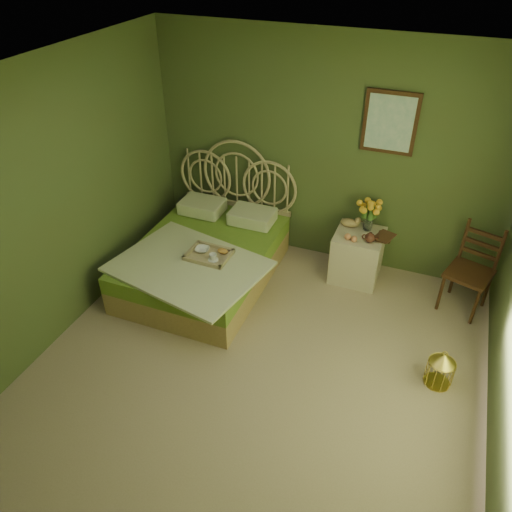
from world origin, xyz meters
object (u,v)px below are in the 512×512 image
at_px(bed, 206,256).
at_px(birdcage, 440,369).
at_px(nightstand, 358,250).
at_px(chair, 471,263).

height_order(bed, birdcage, bed).
relative_size(bed, nightstand, 2.10).
distance_m(bed, chair, 2.83).
xyz_separation_m(nightstand, birdcage, (1.03, -1.31, -0.19)).
distance_m(bed, birdcage, 2.71).
height_order(bed, chair, bed).
bearing_deg(bed, nightstand, 22.11).
height_order(chair, birdcage, chair).
xyz_separation_m(chair, birdcage, (-0.13, -1.25, -0.35)).
distance_m(bed, nightstand, 1.72).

